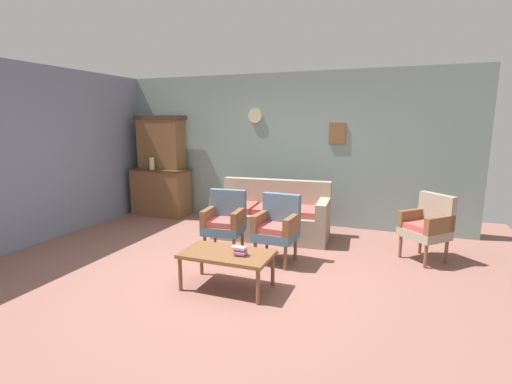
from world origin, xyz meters
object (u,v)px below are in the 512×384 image
object	(u,v)px
vase_on_cabinet	(152,163)
armchair_row_middle	(225,220)
floral_couch	(272,217)
coffee_table	(227,256)
side_cabinet	(161,192)
armchair_by_doorway	(277,225)
wingback_chair_by_fireplace	(427,224)
book_stack_on_table	(240,251)

from	to	relation	value
vase_on_cabinet	armchair_row_middle	world-z (taller)	vase_on_cabinet
floral_couch	coffee_table	xyz separation A→B (m)	(0.14, -2.02, 0.05)
side_cabinet	floral_couch	bearing A→B (deg)	-13.36
floral_couch	armchair_by_doorway	bearing A→B (deg)	-68.23
wingback_chair_by_fireplace	coffee_table	xyz separation A→B (m)	(-2.14, -1.75, -0.12)
armchair_by_doorway	coffee_table	distance (m)	1.03
armchair_row_middle	wingback_chair_by_fireplace	world-z (taller)	same
armchair_row_middle	wingback_chair_by_fireplace	size ratio (longest dim) A/B	1.00
armchair_by_doorway	coffee_table	xyz separation A→B (m)	(-0.28, -0.98, -0.12)
armchair_row_middle	coffee_table	bearing A→B (deg)	-63.49
floral_couch	armchair_row_middle	xyz separation A→B (m)	(-0.37, -1.01, 0.17)
wingback_chair_by_fireplace	book_stack_on_table	bearing A→B (deg)	-138.09
floral_couch	coffee_table	distance (m)	2.02
vase_on_cabinet	wingback_chair_by_fireplace	size ratio (longest dim) A/B	0.27
armchair_by_doorway	floral_couch	bearing A→B (deg)	111.77
floral_couch	vase_on_cabinet	bearing A→B (deg)	170.89
armchair_by_doorway	wingback_chair_by_fireplace	xyz separation A→B (m)	(1.86, 0.76, 0.00)
side_cabinet	vase_on_cabinet	size ratio (longest dim) A/B	4.81
floral_couch	coffee_table	size ratio (longest dim) A/B	1.87
coffee_table	book_stack_on_table	distance (m)	0.19
vase_on_cabinet	wingback_chair_by_fireplace	xyz separation A→B (m)	(4.86, -0.69, -0.55)
book_stack_on_table	floral_couch	bearing A→B (deg)	98.53
coffee_table	vase_on_cabinet	bearing A→B (deg)	138.25
vase_on_cabinet	armchair_by_doorway	world-z (taller)	vase_on_cabinet
book_stack_on_table	armchair_row_middle	bearing A→B (deg)	123.04
floral_couch	armchair_by_doorway	size ratio (longest dim) A/B	2.07
armchair_row_middle	floral_couch	bearing A→B (deg)	70.11
armchair_row_middle	wingback_chair_by_fireplace	xyz separation A→B (m)	(2.64, 0.74, 0.00)
floral_couch	wingback_chair_by_fireplace	distance (m)	2.30
book_stack_on_table	coffee_table	bearing A→B (deg)	171.96
floral_couch	coffee_table	world-z (taller)	floral_couch
vase_on_cabinet	wingback_chair_by_fireplace	distance (m)	4.94
vase_on_cabinet	floral_couch	distance (m)	2.72
wingback_chair_by_fireplace	coffee_table	bearing A→B (deg)	-140.79
armchair_by_doorway	wingback_chair_by_fireplace	distance (m)	2.01
coffee_table	book_stack_on_table	world-z (taller)	book_stack_on_table
floral_couch	wingback_chair_by_fireplace	bearing A→B (deg)	-6.78
armchair_by_doorway	wingback_chair_by_fireplace	bearing A→B (deg)	22.25
wingback_chair_by_fireplace	coffee_table	world-z (taller)	wingback_chair_by_fireplace
side_cabinet	coffee_table	bearing A→B (deg)	-44.38
floral_couch	coffee_table	bearing A→B (deg)	-86.10
armchair_row_middle	armchair_by_doorway	distance (m)	0.78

